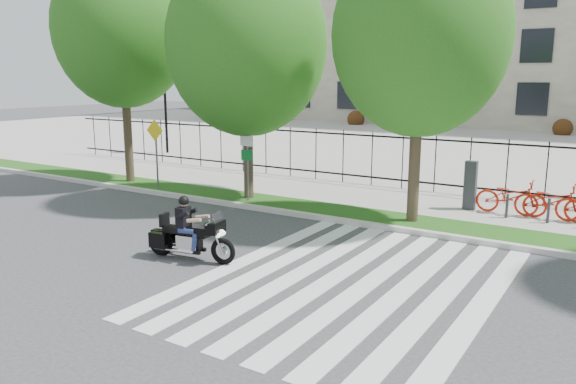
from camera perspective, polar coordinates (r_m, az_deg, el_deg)
The scene contains 15 objects.
ground at distance 14.48m, azimuth -11.18°, elevation -5.27°, with size 120.00×120.00×0.00m, color #353537.
curb at distance 17.55m, azimuth -1.98°, elevation -1.81°, with size 60.00×0.20×0.15m, color beige.
grass_verge at distance 18.24m, azimuth -0.48°, elevation -1.28°, with size 60.00×1.50×0.15m, color #1B4E13.
sidewalk at distance 20.34m, azimuth 3.34°, elevation 0.06°, with size 60.00×3.50×0.15m, color #9B9A91.
plaza at distance 36.52m, azimuth 16.87°, elevation 4.73°, with size 80.00×34.00×0.10m, color #9B9A91.
crosswalk_stripes at distance 11.84m, azimuth 6.29°, elevation -8.99°, with size 5.70×8.00×0.01m, color silver, non-canonical shape.
iron_fence at distance 21.68m, azimuth 5.62°, elevation 3.64°, with size 30.00×0.06×2.00m, color black, non-canonical shape.
office_building at distance 56.04m, azimuth 23.27°, elevation 16.74°, with size 60.00×21.90×20.15m.
lamp_post_left at distance 30.85m, azimuth -12.40°, elevation 9.65°, with size 1.06×0.70×4.25m.
street_tree_0 at distance 22.50m, azimuth -16.53°, elevation 15.51°, with size 5.02×5.02×8.59m.
street_tree_1 at distance 18.58m, azimuth -4.22°, elevation 14.81°, with size 5.17×5.17×8.02m.
street_tree_2 at distance 15.88m, azimuth 13.31°, elevation 15.25°, with size 4.74×4.74×7.82m.
sign_pole_regulatory at distance 18.28m, azimuth -4.17°, elevation 4.03°, with size 0.50×0.09×2.50m.
sign_pole_warning at distance 20.98m, azimuth -13.28°, elevation 4.74°, with size 0.78×0.09×2.49m.
motorcycle_rider at distance 13.14m, azimuth -9.94°, elevation -4.26°, with size 2.33×0.84×1.80m.
Camera 1 is at (9.62, -9.99, 4.18)m, focal length 35.00 mm.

